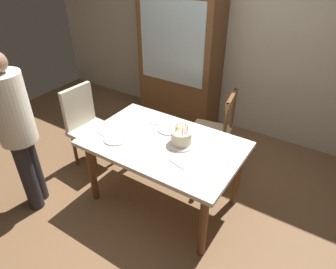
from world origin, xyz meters
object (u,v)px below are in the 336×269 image
plate_near_celebrant (116,139)px  person_celebrant (17,128)px  china_cabinet (180,57)px  dining_table (164,150)px  chair_spindle_back (212,133)px  birthday_cake (181,138)px  chair_upholstered (87,123)px  plate_far_side (169,129)px

plate_near_celebrant → person_celebrant: bearing=-143.0°
china_cabinet → dining_table: bearing=-63.9°
chair_spindle_back → person_celebrant: bearing=-129.0°
birthday_cake → plate_near_celebrant: size_ratio=1.27×
chair_upholstered → person_celebrant: (0.03, -0.81, 0.37)m
plate_near_celebrant → plate_far_side: size_ratio=1.00×
chair_spindle_back → china_cabinet: china_cabinet is taller
chair_spindle_back → person_celebrant: size_ratio=0.60×
chair_spindle_back → dining_table: bearing=-100.1°
china_cabinet → plate_near_celebrant: bearing=-78.3°
plate_near_celebrant → chair_spindle_back: chair_spindle_back is taller
plate_far_side → chair_spindle_back: size_ratio=0.23×
plate_near_celebrant → chair_spindle_back: size_ratio=0.23×
birthday_cake → chair_spindle_back: (-0.01, 0.72, -0.33)m
dining_table → chair_spindle_back: size_ratio=1.52×
chair_upholstered → plate_near_celebrant: bearing=-22.3°
dining_table → plate_near_celebrant: (-0.40, -0.21, 0.10)m
person_celebrant → plate_far_side: bearing=42.6°
person_celebrant → china_cabinet: china_cabinet is taller
chair_spindle_back → china_cabinet: 1.29m
dining_table → person_celebrant: person_celebrant is taller
chair_spindle_back → chair_upholstered: (-1.25, -0.70, 0.07)m
plate_near_celebrant → chair_upholstered: chair_upholstered is taller
plate_far_side → china_cabinet: size_ratio=0.12×
birthday_cake → chair_upholstered: (-1.26, 0.02, -0.26)m
dining_table → chair_upholstered: chair_upholstered is taller
birthday_cake → person_celebrant: 1.46m
birthday_cake → chair_spindle_back: size_ratio=0.29×
birthday_cake → plate_far_side: bearing=147.9°
plate_far_side → chair_spindle_back: chair_spindle_back is taller
birthday_cake → person_celebrant: size_ratio=0.18×
birthday_cake → person_celebrant: person_celebrant is taller
person_celebrant → birthday_cake: bearing=32.6°
chair_spindle_back → chair_upholstered: bearing=-150.8°
plate_near_celebrant → person_celebrant: 0.87m
birthday_cake → china_cabinet: (-0.91, 1.49, 0.16)m
plate_far_side → chair_spindle_back: (0.21, 0.58, -0.28)m
birthday_cake → china_cabinet: size_ratio=0.15×
dining_table → plate_far_side: size_ratio=6.55×
birthday_cake → plate_near_celebrant: (-0.55, -0.27, -0.05)m
dining_table → person_celebrant: (-1.08, -0.72, 0.26)m
chair_spindle_back → chair_upholstered: size_ratio=1.00×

